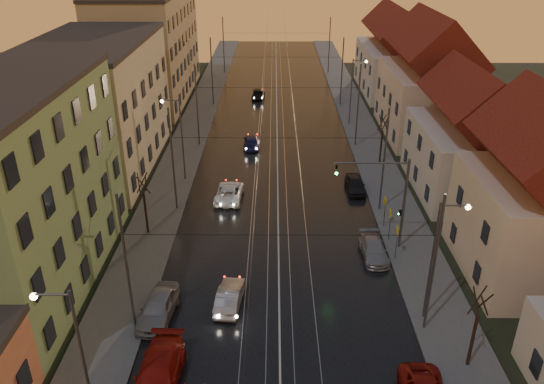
{
  "coord_description": "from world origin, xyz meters",
  "views": [
    {
      "loc": [
        -0.34,
        -15.72,
        21.33
      ],
      "look_at": [
        -0.5,
        22.08,
        2.63
      ],
      "focal_mm": 35.0,
      "sensor_mm": 36.0,
      "label": 1
    }
  ],
  "objects_px": {
    "street_lamp_3": "(354,85)",
    "driving_car_4": "(258,93)",
    "street_lamp_0": "(74,348)",
    "street_lamp_1": "(439,251)",
    "traffic_light_mast": "(391,193)",
    "driving_car_2": "(229,192)",
    "driving_car_3": "(252,142)",
    "parked_right_2": "(355,184)",
    "parked_left_2": "(158,374)",
    "parked_left_3": "(158,307)",
    "driving_car_1": "(230,296)",
    "street_lamp_2": "(178,131)",
    "parked_right_1": "(374,249)"
  },
  "relations": [
    {
      "from": "parked_left_2",
      "to": "parked_right_1",
      "type": "distance_m",
      "value": 18.04
    },
    {
      "from": "driving_car_3",
      "to": "street_lamp_0",
      "type": "bearing_deg",
      "value": 79.46
    },
    {
      "from": "street_lamp_0",
      "to": "driving_car_2",
      "type": "height_order",
      "value": "street_lamp_0"
    },
    {
      "from": "traffic_light_mast",
      "to": "street_lamp_0",
      "type": "bearing_deg",
      "value": -136.9
    },
    {
      "from": "parked_left_3",
      "to": "parked_right_1",
      "type": "bearing_deg",
      "value": 31.37
    },
    {
      "from": "driving_car_3",
      "to": "parked_right_2",
      "type": "bearing_deg",
      "value": 131.39
    },
    {
      "from": "traffic_light_mast",
      "to": "driving_car_2",
      "type": "bearing_deg",
      "value": 146.96
    },
    {
      "from": "street_lamp_1",
      "to": "driving_car_4",
      "type": "xyz_separation_m",
      "value": [
        -11.67,
        47.33,
        -4.14
      ]
    },
    {
      "from": "parked_left_3",
      "to": "parked_right_2",
      "type": "relative_size",
      "value": 1.15
    },
    {
      "from": "street_lamp_0",
      "to": "traffic_light_mast",
      "type": "xyz_separation_m",
      "value": [
        17.1,
        16.0,
        -0.29
      ]
    },
    {
      "from": "driving_car_4",
      "to": "street_lamp_0",
      "type": "bearing_deg",
      "value": 86.0
    },
    {
      "from": "traffic_light_mast",
      "to": "street_lamp_3",
      "type": "bearing_deg",
      "value": 87.73
    },
    {
      "from": "street_lamp_3",
      "to": "parked_left_2",
      "type": "relative_size",
      "value": 1.48
    },
    {
      "from": "street_lamp_1",
      "to": "traffic_light_mast",
      "type": "xyz_separation_m",
      "value": [
        -1.11,
        8.0,
        -0.29
      ]
    },
    {
      "from": "street_lamp_1",
      "to": "driving_car_4",
      "type": "distance_m",
      "value": 48.92
    },
    {
      "from": "driving_car_3",
      "to": "driving_car_1",
      "type": "bearing_deg",
      "value": 88.58
    },
    {
      "from": "parked_left_3",
      "to": "street_lamp_1",
      "type": "bearing_deg",
      "value": 5.86
    },
    {
      "from": "driving_car_4",
      "to": "parked_left_3",
      "type": "distance_m",
      "value": 47.6
    },
    {
      "from": "driving_car_3",
      "to": "parked_left_3",
      "type": "bearing_deg",
      "value": 80.14
    },
    {
      "from": "street_lamp_3",
      "to": "parked_left_2",
      "type": "xyz_separation_m",
      "value": [
        -15.44,
        -41.45,
        -4.1
      ]
    },
    {
      "from": "traffic_light_mast",
      "to": "driving_car_4",
      "type": "distance_m",
      "value": 40.91
    },
    {
      "from": "street_lamp_1",
      "to": "traffic_light_mast",
      "type": "bearing_deg",
      "value": 97.91
    },
    {
      "from": "street_lamp_2",
      "to": "street_lamp_3",
      "type": "xyz_separation_m",
      "value": [
        18.21,
        16.0,
        0.0
      ]
    },
    {
      "from": "street_lamp_0",
      "to": "driving_car_4",
      "type": "distance_m",
      "value": 55.87
    },
    {
      "from": "traffic_light_mast",
      "to": "parked_left_2",
      "type": "height_order",
      "value": "traffic_light_mast"
    },
    {
      "from": "traffic_light_mast",
      "to": "parked_left_3",
      "type": "relative_size",
      "value": 1.57
    },
    {
      "from": "driving_car_1",
      "to": "driving_car_2",
      "type": "bearing_deg",
      "value": -79.75
    },
    {
      "from": "street_lamp_1",
      "to": "parked_right_1",
      "type": "distance_m",
      "value": 8.34
    },
    {
      "from": "driving_car_2",
      "to": "parked_right_1",
      "type": "bearing_deg",
      "value": 143.63
    },
    {
      "from": "parked_right_1",
      "to": "parked_right_2",
      "type": "bearing_deg",
      "value": 87.32
    },
    {
      "from": "driving_car_3",
      "to": "parked_left_3",
      "type": "distance_m",
      "value": 28.84
    },
    {
      "from": "street_lamp_1",
      "to": "parked_left_3",
      "type": "height_order",
      "value": "street_lamp_1"
    },
    {
      "from": "parked_left_2",
      "to": "driving_car_1",
      "type": "bearing_deg",
      "value": 66.83
    },
    {
      "from": "driving_car_2",
      "to": "driving_car_4",
      "type": "height_order",
      "value": "driving_car_4"
    },
    {
      "from": "parked_left_3",
      "to": "parked_right_2",
      "type": "height_order",
      "value": "parked_left_3"
    },
    {
      "from": "street_lamp_2",
      "to": "driving_car_3",
      "type": "xyz_separation_m",
      "value": [
        6.34,
        8.44,
        -4.25
      ]
    },
    {
      "from": "street_lamp_0",
      "to": "driving_car_4",
      "type": "height_order",
      "value": "street_lamp_0"
    },
    {
      "from": "traffic_light_mast",
      "to": "parked_right_2",
      "type": "bearing_deg",
      "value": 95.79
    },
    {
      "from": "street_lamp_1",
      "to": "driving_car_2",
      "type": "xyz_separation_m",
      "value": [
        -13.39,
        15.98,
        -4.21
      ]
    },
    {
      "from": "traffic_light_mast",
      "to": "parked_left_2",
      "type": "xyz_separation_m",
      "value": [
        -14.33,
        -13.45,
        -3.81
      ]
    },
    {
      "from": "parked_left_2",
      "to": "parked_right_2",
      "type": "distance_m",
      "value": 26.64
    },
    {
      "from": "parked_left_2",
      "to": "street_lamp_1",
      "type": "bearing_deg",
      "value": 21.98
    },
    {
      "from": "street_lamp_0",
      "to": "driving_car_1",
      "type": "relative_size",
      "value": 1.97
    },
    {
      "from": "street_lamp_1",
      "to": "parked_right_2",
      "type": "bearing_deg",
      "value": 96.75
    },
    {
      "from": "traffic_light_mast",
      "to": "driving_car_4",
      "type": "height_order",
      "value": "traffic_light_mast"
    },
    {
      "from": "street_lamp_3",
      "to": "traffic_light_mast",
      "type": "height_order",
      "value": "street_lamp_3"
    },
    {
      "from": "driving_car_4",
      "to": "parked_left_2",
      "type": "bearing_deg",
      "value": 88.66
    },
    {
      "from": "street_lamp_3",
      "to": "driving_car_4",
      "type": "relative_size",
      "value": 1.84
    },
    {
      "from": "street_lamp_1",
      "to": "driving_car_1",
      "type": "distance_m",
      "value": 12.99
    },
    {
      "from": "street_lamp_0",
      "to": "street_lamp_2",
      "type": "distance_m",
      "value": 28.0
    }
  ]
}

